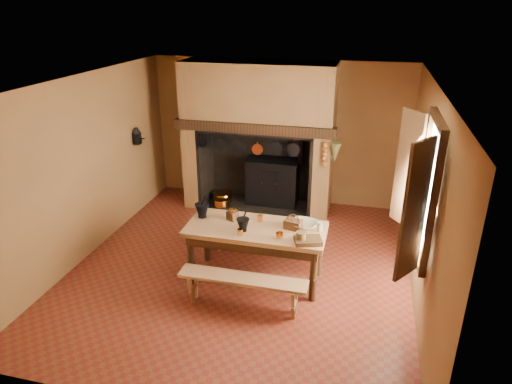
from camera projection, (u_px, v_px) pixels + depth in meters
The scene contains 28 objects.
floor at pixel (242, 267), 7.03m from camera, with size 5.50×5.50×0.00m, color maroon.
ceiling at pixel (239, 83), 5.94m from camera, with size 5.50×5.50×0.00m, color silver.
back_wall at pixel (279, 132), 8.94m from camera, with size 5.00×0.02×2.80m, color #9B6F3E.
wall_left at pixel (85, 168), 7.04m from camera, with size 0.02×5.50×2.80m, color #9B6F3E.
wall_right at pixel (426, 200), 5.93m from camera, with size 0.02×5.50×2.80m, color #9B6F3E.
wall_front at pixel (156, 294), 4.02m from camera, with size 5.00×0.02×2.80m, color #9B6F3E.
chimney_breast at pixel (259, 116), 8.46m from camera, with size 2.95×0.96×2.80m.
iron_range at pixel (273, 181), 9.04m from camera, with size 1.12×0.55×1.60m.
hearth_pans at pixel (221, 199), 9.21m from camera, with size 0.51×0.62×0.20m.
hanging_pans at pixel (250, 147), 8.19m from camera, with size 1.92×0.29×0.27m.
onion_string at pixel (324, 154), 7.89m from camera, with size 0.12×0.10×0.46m, color #B55221, non-canonical shape.
herb_bunch at pixel (335, 153), 7.83m from camera, with size 0.20×0.20×0.35m, color brown.
window at pixel (419, 189), 5.49m from camera, with size 0.39×1.75×1.76m.
wall_coffee_mill at pixel (137, 135), 8.36m from camera, with size 0.23×0.16×0.31m.
work_table at pixel (256, 235), 6.46m from camera, with size 1.96×0.87×0.85m.
bench_front at pixel (243, 285), 5.96m from camera, with size 1.70×0.30×0.48m.
bench_back at pixel (267, 233), 7.21m from camera, with size 1.89×0.33×0.53m.
mortar_large at pixel (202, 210), 6.66m from camera, with size 0.21×0.21×0.35m.
mortar_small at pixel (243, 224), 6.27m from camera, with size 0.18×0.18×0.31m.
coffee_grinder at pixel (233, 215), 6.60m from camera, with size 0.20×0.18×0.21m.
brass_mug_a at pixel (240, 232), 6.18m from camera, with size 0.08×0.08×0.09m, color #C87A2E.
brass_mug_b at pixel (260, 218), 6.57m from camera, with size 0.08×0.08×0.09m, color #C87A2E.
mixing_bowl at pixel (304, 225), 6.37m from camera, with size 0.36×0.36×0.09m, color beige.
stoneware_crock at pixel (301, 238), 5.95m from camera, with size 0.13×0.13×0.16m, color brown.
glass_jar at pixel (320, 227), 6.27m from camera, with size 0.07×0.07×0.13m, color beige.
wicker_basket at pixel (293, 224), 6.34m from camera, with size 0.27×0.22×0.22m.
wooden_tray at pixel (308, 241), 5.98m from camera, with size 0.35×0.25×0.06m, color #3C2413.
brass_cup at pixel (280, 235), 6.09m from camera, with size 0.11×0.11×0.08m, color #C87A2E.
Camera 1 is at (1.67, -5.80, 3.79)m, focal length 32.00 mm.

